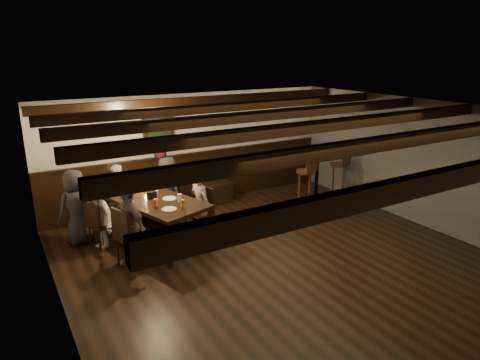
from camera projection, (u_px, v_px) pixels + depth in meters
room at (208, 170)px, 8.11m from camera, size 7.00×7.00×7.00m
dining_table at (151, 201)px, 7.40m from camera, size 1.59×2.38×0.82m
chair_left_near at (102, 233)px, 7.32m from camera, size 0.49×0.49×0.85m
chair_left_far at (132, 247)px, 6.73m from camera, size 0.55×0.55×0.96m
chair_right_near at (168, 208)px, 8.33m from camera, size 0.57×0.57×0.99m
chair_right_far at (200, 222)px, 7.76m from camera, size 0.52×0.52×0.90m
person_bench_left at (76, 207)px, 7.36m from camera, size 0.75×0.60×1.33m
person_bench_centre at (117, 196)px, 8.11m from camera, size 0.51×0.41×1.22m
person_bench_right at (160, 183)px, 8.63m from camera, size 0.80×0.70×1.38m
person_left_near at (98, 215)px, 7.20m from camera, size 0.65×0.86×1.19m
person_left_far at (129, 226)px, 6.61m from camera, size 0.54×0.84×1.32m
person_right_near at (168, 190)px, 8.25m from camera, size 0.60×0.74×1.33m
person_right_far at (200, 204)px, 7.69m from camera, size 0.41×0.51×1.21m
pint_a at (113, 189)px, 7.61m from camera, size 0.07×0.07×0.14m
pint_b at (140, 183)px, 7.95m from camera, size 0.07×0.07×0.14m
pint_c at (132, 197)px, 7.21m from camera, size 0.07×0.07×0.14m
pint_d at (157, 187)px, 7.70m from camera, size 0.07×0.07×0.14m
pint_e at (156, 203)px, 6.92m from camera, size 0.07×0.07×0.14m
pint_f at (180, 198)px, 7.15m from camera, size 0.07×0.07×0.14m
pint_g at (183, 204)px, 6.88m from camera, size 0.07×0.07×0.14m
plate_near at (169, 209)px, 6.82m from camera, size 0.24×0.24×0.01m
plate_far at (169, 198)px, 7.31m from camera, size 0.24×0.24×0.01m
condiment_caddy at (152, 195)px, 7.33m from camera, size 0.15×0.10×0.12m
candle at (145, 191)px, 7.65m from camera, size 0.05×0.05×0.05m
high_top_table at (317, 168)px, 9.41m from camera, size 0.65×0.65×1.16m
bar_stool_left at (305, 188)px, 9.10m from camera, size 0.38×0.40×1.18m
bar_stool_right at (338, 181)px, 9.62m from camera, size 0.39×0.41×1.18m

